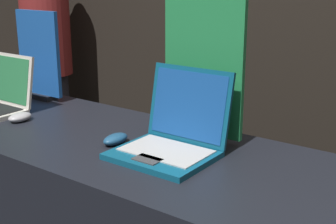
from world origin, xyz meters
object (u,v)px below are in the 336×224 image
at_px(promo_stand_front, 39,58).
at_px(mouse_middle, 116,139).
at_px(laptop_middle, 173,135).
at_px(promo_stand_middle, 203,72).
at_px(person_bystander, 48,64).
at_px(mouse_front, 20,117).

relative_size(promo_stand_front, mouse_middle, 3.87).
bearing_deg(laptop_middle, promo_stand_front, 167.20).
relative_size(promo_stand_middle, person_bystander, 0.31).
bearing_deg(mouse_front, laptop_middle, 6.52).
relative_size(promo_stand_front, laptop_middle, 1.32).
bearing_deg(mouse_middle, promo_stand_front, 159.94).
xyz_separation_m(mouse_middle, promo_stand_middle, (0.22, 0.24, 0.24)).
bearing_deg(person_bystander, promo_stand_front, -41.92).
bearing_deg(promo_stand_front, mouse_front, -52.95).
distance_m(laptop_middle, promo_stand_middle, 0.26).
xyz_separation_m(promo_stand_front, laptop_middle, (0.96, -0.22, -0.14)).
relative_size(mouse_front, person_bystander, 0.06).
bearing_deg(laptop_middle, mouse_front, -173.48).
height_order(laptop_middle, promo_stand_middle, promo_stand_middle).
distance_m(mouse_front, person_bystander, 1.26).
xyz_separation_m(mouse_front, person_bystander, (-0.89, 0.89, -0.00)).
distance_m(promo_stand_middle, person_bystander, 1.75).
bearing_deg(person_bystander, laptop_middle, -26.55).
xyz_separation_m(mouse_front, promo_stand_front, (-0.23, 0.30, 0.19)).
bearing_deg(promo_stand_front, laptop_middle, -12.80).
distance_m(mouse_front, promo_stand_front, 0.42).
height_order(mouse_front, promo_stand_middle, promo_stand_middle).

